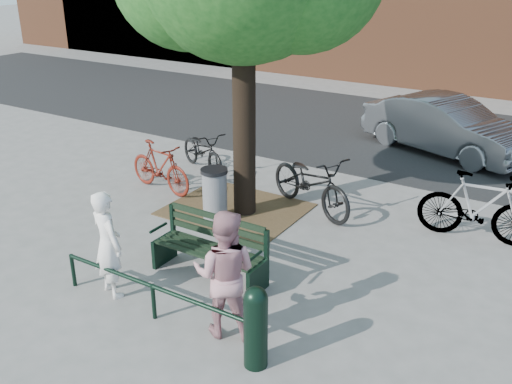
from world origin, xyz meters
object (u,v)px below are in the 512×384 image
Objects in this scene: parked_car at (446,126)px; bollard at (256,324)px; person_left at (108,244)px; person_right at (225,274)px; park_bench at (212,246)px; bicycle_c at (311,182)px; litter_bin at (215,195)px.

bollard is at bearing -159.06° from parked_car.
person_right reaches higher than person_left.
park_bench is 0.82× the size of bicycle_c.
litter_bin is at bearing 177.05° from parked_car.
park_bench reaches higher than litter_bin.
person_right is 3.29m from litter_bin.
parked_car is at bearing -114.29° from person_right.
litter_bin is (-2.01, 2.58, -0.34)m from person_right.
person_right is 0.41× the size of parked_car.
person_right is at bearing 152.23° from bollard.
person_left is 0.38× the size of parked_car.
person_left is at bearing -175.34° from parked_car.
parked_car is at bearing 9.52° from bicycle_c.
person_left is 8.90m from parked_car.
person_right reaches higher than bollard.
person_left is at bearing -17.94° from person_right.
parked_car is at bearing 79.58° from park_bench.
person_right is at bearing -144.70° from bicycle_c.
litter_bin is 6.40m from parked_car.
person_right reaches higher than litter_bin.
park_bench is at bearing -159.62° from bicycle_c.
bollard is 0.26× the size of parked_car.
bicycle_c is (1.08, 3.97, -0.21)m from person_left.
park_bench is at bearing -68.35° from person_right.
park_bench is 1.80× the size of litter_bin.
person_left reaches higher than bollard.
person_left reaches higher than litter_bin.
person_left is at bearing -86.51° from litter_bin.
person_left reaches higher than bicycle_c.
park_bench is at bearing 139.67° from bollard.
parked_car is (1.37, 7.47, 0.19)m from park_bench.
bicycle_c is at bearing 45.73° from litter_bin.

